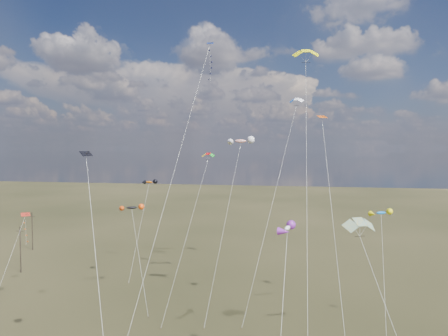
% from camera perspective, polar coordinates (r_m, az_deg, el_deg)
% --- Properties ---
extents(utility_pole_near, '(1.40, 0.20, 8.00)m').
position_cam_1_polar(utility_pole_near, '(78.43, -27.08, -10.27)').
color(utility_pole_near, black).
rests_on(utility_pole_near, ground).
extents(utility_pole_far, '(1.40, 0.20, 8.00)m').
position_cam_1_polar(utility_pole_far, '(94.10, -25.71, -8.10)').
color(utility_pole_far, black).
rests_on(utility_pole_far, ground).
extents(diamond_navy_tall, '(4.81, 19.89, 34.40)m').
position_cam_1_polar(diamond_navy_tall, '(48.44, -2.77, 12.48)').
color(diamond_navy_tall, '#0E1E53').
rests_on(diamond_navy_tall, ground).
extents(diamond_black_mid, '(8.93, 11.98, 21.17)m').
position_cam_1_polar(diamond_black_mid, '(34.24, -18.30, -7.06)').
color(diamond_black_mid, black).
rests_on(diamond_black_mid, ground).
extents(diamond_red_low, '(1.49, 8.12, 12.99)m').
position_cam_1_polar(diamond_red_low, '(58.58, -26.64, -8.20)').
color(diamond_red_low, '#AE2517').
rests_on(diamond_red_low, ground).
extents(diamond_orange_center, '(2.55, 15.74, 25.24)m').
position_cam_1_polar(diamond_orange_center, '(43.63, 14.68, -1.17)').
color(diamond_orange_center, '#D94D0B').
rests_on(diamond_orange_center, ground).
extents(parafoil_yellow, '(3.03, 18.50, 33.19)m').
position_cam_1_polar(parafoil_yellow, '(48.01, 11.63, 15.94)').
color(parafoil_yellow, '#E5E207').
rests_on(parafoil_yellow, ground).
extents(parafoil_blue_white, '(7.35, 21.95, 30.10)m').
position_cam_1_polar(parafoil_blue_white, '(67.17, 10.27, 9.50)').
color(parafoil_blue_white, blue).
rests_on(parafoil_blue_white, ground).
extents(parafoil_striped, '(6.27, 8.34, 15.76)m').
position_cam_1_polar(parafoil_striped, '(36.83, 18.87, -7.35)').
color(parafoil_striped, gold).
rests_on(parafoil_striped, ground).
extents(parafoil_tricolor, '(2.90, 18.51, 21.07)m').
position_cam_1_polar(parafoil_tricolor, '(63.52, -2.33, 1.89)').
color(parafoil_tricolor, gold).
rests_on(parafoil_tricolor, ground).
extents(novelty_black_orange, '(6.44, 7.42, 13.45)m').
position_cam_1_polar(novelty_black_orange, '(58.60, -13.05, -5.58)').
color(novelty_black_orange, black).
rests_on(novelty_black_orange, ground).
extents(novelty_orange_black, '(3.09, 10.44, 15.89)m').
position_cam_1_polar(novelty_orange_black, '(72.98, -10.66, -2.04)').
color(novelty_orange_black, '#CD5C0A').
rests_on(novelty_orange_black, ground).
extents(novelty_white_purple, '(1.50, 14.44, 14.99)m').
position_cam_1_polar(novelty_white_purple, '(35.25, 9.05, -8.59)').
color(novelty_white_purple, white).
rests_on(novelty_white_purple, ground).
extents(novelty_redwhite_stripe, '(4.25, 14.71, 23.21)m').
position_cam_1_polar(novelty_redwhite_stripe, '(59.21, 2.39, 3.82)').
color(novelty_redwhite_stripe, red).
rests_on(novelty_redwhite_stripe, ground).
extents(novelty_blue_yellow, '(2.35, 9.86, 15.14)m').
position_cam_1_polar(novelty_blue_yellow, '(44.59, 21.54, -6.13)').
color(novelty_blue_yellow, '#0C65BA').
rests_on(novelty_blue_yellow, ground).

